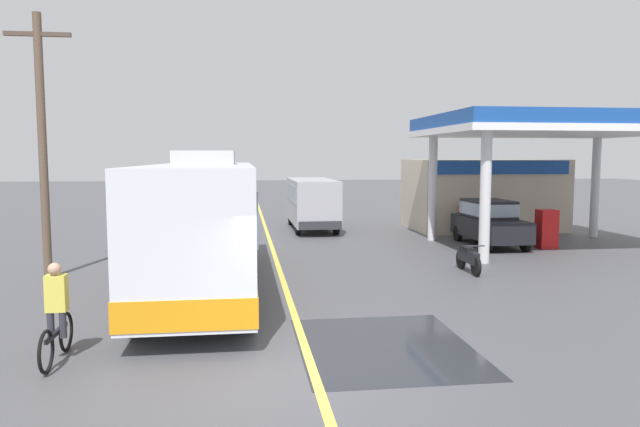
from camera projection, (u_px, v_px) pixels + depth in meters
name	position (u px, v px, depth m)	size (l,w,h in m)	color
ground	(265.00, 226.00, 29.71)	(120.00, 120.00, 0.00)	#4C4C51
lane_divider_stripe	(270.00, 240.00, 24.77)	(0.16, 50.00, 0.01)	#D8CC4C
wet_puddle_patch	(384.00, 346.00, 10.86)	(3.19, 3.94, 0.01)	#26282D
coach_bus_main	(204.00, 225.00, 15.41)	(2.60, 11.04, 3.69)	silver
gas_station_roadside	(501.00, 177.00, 26.51)	(9.10, 11.95, 5.10)	#194799
car_at_pump	(489.00, 220.00, 23.21)	(1.70, 4.20, 1.82)	black
minibus_opposing_lane	(312.00, 199.00, 28.40)	(2.04, 6.13, 2.44)	#A5A5AD
cyclist_on_shoulder	(56.00, 316.00, 10.02)	(0.34, 1.82, 1.72)	black
motorcycle_parked_forecourt	(468.00, 258.00, 17.81)	(0.55, 1.80, 0.92)	black
pedestrian_near_pump	(488.00, 223.00, 23.00)	(0.55, 0.22, 1.66)	#33333F
pedestrian_by_shop	(464.00, 215.00, 26.15)	(0.55, 0.22, 1.66)	#33333F
utility_pole_roadside	(42.00, 142.00, 16.63)	(1.80, 0.24, 7.56)	brown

